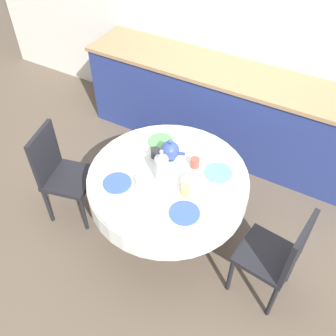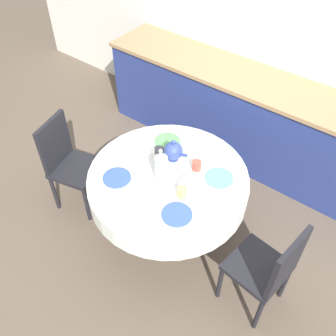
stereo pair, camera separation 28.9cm
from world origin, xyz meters
TOP-DOWN VIEW (x-y plane):
  - ground_plane at (0.00, 0.00)m, footprint 12.00×12.00m
  - wall_back at (0.00, 1.70)m, footprint 7.00×0.05m
  - kitchen_counter at (0.00, 1.36)m, footprint 3.24×0.64m
  - dining_table at (0.00, 0.00)m, footprint 1.29×1.29m
  - chair_left at (0.98, -0.12)m, footprint 0.44×0.44m
  - chair_right at (-0.96, -0.24)m, footprint 0.49×0.49m
  - plate_near_left at (-0.30, -0.27)m, footprint 0.22×0.22m
  - cup_near_left at (-0.13, -0.20)m, footprint 0.07×0.07m
  - plate_near_right at (0.29, -0.27)m, footprint 0.22×0.22m
  - cup_near_right at (0.21, -0.11)m, footprint 0.07×0.07m
  - plate_far_left at (-0.25, 0.31)m, footprint 0.22×0.22m
  - cup_far_left at (-0.20, 0.13)m, footprint 0.07×0.07m
  - plate_far_right at (0.34, 0.21)m, footprint 0.22×0.22m
  - cup_far_right at (0.14, 0.19)m, footprint 0.07×0.07m
  - coffee_carafe at (-0.02, -0.06)m, footprint 0.10×0.10m
  - teapot at (-0.08, 0.17)m, footprint 0.22×0.16m
  - fruit_bowl at (0.23, -0.01)m, footprint 0.20×0.20m

SIDE VIEW (x-z plane):
  - ground_plane at x=0.00m, z-range 0.00..0.00m
  - kitchen_counter at x=0.00m, z-range 0.00..0.94m
  - chair_left at x=0.98m, z-range 0.05..0.98m
  - chair_right at x=-0.96m, z-range 0.05..0.98m
  - dining_table at x=0.00m, z-range 0.24..0.98m
  - plate_near_left at x=-0.30m, z-range 0.73..0.75m
  - plate_near_right at x=0.29m, z-range 0.73..0.75m
  - plate_far_left at x=-0.25m, z-range 0.73..0.75m
  - plate_far_right at x=0.34m, z-range 0.73..0.75m
  - fruit_bowl at x=0.23m, z-range 0.73..0.79m
  - cup_near_left at x=-0.13m, z-range 0.73..0.82m
  - cup_near_right at x=0.21m, z-range 0.73..0.82m
  - cup_far_left at x=-0.20m, z-range 0.73..0.82m
  - cup_far_right at x=0.14m, z-range 0.73..0.82m
  - teapot at x=-0.08m, z-range 0.72..0.93m
  - coffee_carafe at x=-0.02m, z-range 0.72..1.02m
  - wall_back at x=0.00m, z-range 0.00..2.60m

